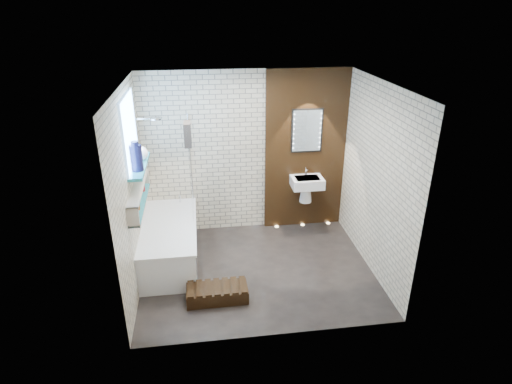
{
  "coord_description": "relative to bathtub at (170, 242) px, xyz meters",
  "views": [
    {
      "loc": [
        -0.71,
        -5.0,
        3.51
      ],
      "look_at": [
        0.0,
        0.15,
        1.15
      ],
      "focal_mm": 29.79,
      "sensor_mm": 36.0,
      "label": 1
    }
  ],
  "objects": [
    {
      "name": "ground",
      "position": [
        1.22,
        -0.45,
        -0.29
      ],
      "size": [
        3.2,
        3.2,
        0.0
      ],
      "primitive_type": "plane",
      "color": "black",
      "rests_on": "ground"
    },
    {
      "name": "sill_vases",
      "position": [
        -0.28,
        -0.17,
        1.4
      ],
      "size": [
        0.19,
        0.55,
        0.39
      ],
      "color": "#121334",
      "rests_on": "clerestory_window"
    },
    {
      "name": "room_shell",
      "position": [
        1.22,
        -0.45,
        1.01
      ],
      "size": [
        3.24,
        3.2,
        2.6
      ],
      "color": "#BBAF94",
      "rests_on": "ground"
    },
    {
      "name": "floor_uplights",
      "position": [
        2.17,
        0.75,
        -0.29
      ],
      "size": [
        0.96,
        0.06,
        0.01
      ],
      "color": "#FFD899",
      "rests_on": "ground"
    },
    {
      "name": "walnut_panel",
      "position": [
        2.17,
        0.82,
        1.01
      ],
      "size": [
        1.3,
        0.06,
        2.6
      ],
      "primitive_type": "cube",
      "color": "black",
      "rests_on": "ground"
    },
    {
      "name": "towel",
      "position": [
        0.35,
        0.18,
        1.56
      ],
      "size": [
        0.1,
        0.25,
        0.33
      ],
      "primitive_type": "cube",
      "color": "black",
      "rests_on": "bath_screen"
    },
    {
      "name": "bath_screen",
      "position": [
        0.35,
        0.44,
        0.99
      ],
      "size": [
        0.01,
        0.78,
        1.4
      ],
      "primitive_type": "cube",
      "color": "white",
      "rests_on": "bathtub"
    },
    {
      "name": "led_mirror",
      "position": [
        2.17,
        0.78,
        1.36
      ],
      "size": [
        0.5,
        0.02,
        0.7
      ],
      "color": "black",
      "rests_on": "walnut_panel"
    },
    {
      "name": "clerestory_window",
      "position": [
        -0.34,
        -0.1,
        1.61
      ],
      "size": [
        0.18,
        1.0,
        0.94
      ],
      "color": "#7FADE0",
      "rests_on": "room_shell"
    },
    {
      "name": "display_niche",
      "position": [
        -0.31,
        -0.3,
        0.91
      ],
      "size": [
        0.14,
        1.3,
        0.26
      ],
      "color": "teal",
      "rests_on": "room_shell"
    },
    {
      "name": "bathtub",
      "position": [
        0.0,
        0.0,
        0.0
      ],
      "size": [
        0.79,
        1.74,
        0.7
      ],
      "color": "white",
      "rests_on": "ground"
    },
    {
      "name": "shower_head",
      "position": [
        -0.08,
        0.5,
        1.71
      ],
      "size": [
        0.18,
        0.18,
        0.02
      ],
      "primitive_type": "cylinder",
      "color": "silver",
      "rests_on": "room_shell"
    },
    {
      "name": "walnut_step",
      "position": [
        0.62,
        -1.02,
        -0.2
      ],
      "size": [
        0.78,
        0.35,
        0.17
      ],
      "primitive_type": "cube",
      "rotation": [
        0.0,
        0.0,
        0.01
      ],
      "color": "black",
      "rests_on": "ground"
    },
    {
      "name": "washbasin",
      "position": [
        2.17,
        0.62,
        0.5
      ],
      "size": [
        0.5,
        0.36,
        0.58
      ],
      "color": "white",
      "rests_on": "walnut_panel"
    },
    {
      "name": "niche_bottles",
      "position": [
        -0.31,
        -0.39,
        0.88
      ],
      "size": [
        0.07,
        0.93,
        0.17
      ],
      "color": "#B8591C",
      "rests_on": "display_niche"
    }
  ]
}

